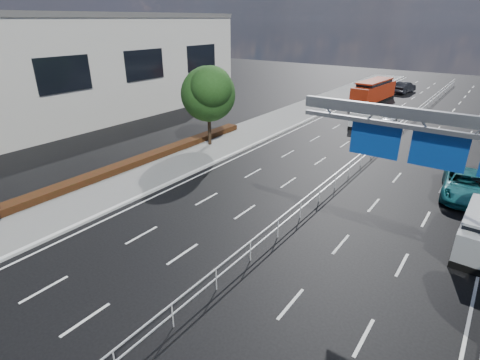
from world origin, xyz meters
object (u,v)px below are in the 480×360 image
Objects in this scene: overhead_gantry at (462,148)px; red_bus at (374,91)px; white_minivan at (367,116)px; near_car_silver at (389,124)px; parked_car_teal at (465,185)px; near_car_dark at (404,87)px.

overhead_gantry is 1.07× the size of red_bus.
red_bus is at bearing 111.32° from overhead_gantry.
overhead_gantry is at bearing -64.30° from red_bus.
white_minivan is 1.10× the size of near_car_silver.
white_minivan is 16.14m from parked_car_teal.
parked_car_teal is at bearing 116.93° from near_car_dark.
red_bus is 13.49m from near_car_silver.
near_car_silver is 0.79× the size of parked_car_teal.
overhead_gantry is 2.41× the size of near_car_silver.
overhead_gantry reaches higher than red_bus.
near_car_silver is (2.30, -0.49, -0.28)m from white_minivan.
near_car_dark is at bearing 94.34° from white_minivan.
white_minivan is at bearing -70.88° from red_bus.
overhead_gantry is 2.18× the size of white_minivan.
near_car_silver is at bearing 116.75° from parked_car_teal.
white_minivan is 0.87× the size of parked_car_teal.
overhead_gantry is at bearing -65.22° from white_minivan.
near_car_dark is (-1.56, 21.15, -0.20)m from white_minivan.
red_bus is at bearing 104.85° from white_minivan.
near_car_silver is at bearing 109.91° from overhead_gantry.
near_car_silver is at bearing 107.95° from near_car_dark.
overhead_gantry is at bearing 111.79° from near_car_silver.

